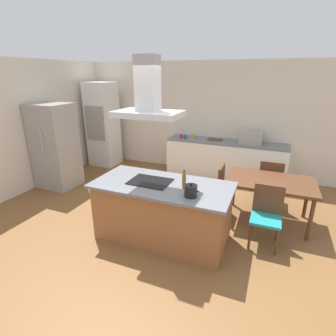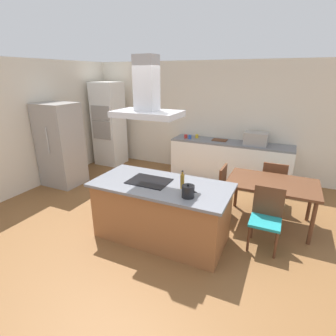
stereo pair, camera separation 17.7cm
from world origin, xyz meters
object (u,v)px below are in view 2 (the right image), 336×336
at_px(chair_at_left_end, 216,186).
at_px(coffee_mug_red, 186,136).
at_px(cutting_board, 220,140).
at_px(chair_facing_back_wall, 274,181).
at_px(olive_oil_bottle, 182,181).
at_px(dining_table, 272,187).
at_px(refrigerator, 61,145).
at_px(coffee_mug_yellow, 197,136).
at_px(cooktop, 149,181).
at_px(countertop_microwave, 256,139).
at_px(wall_oven_stack, 109,124).
at_px(tea_kettle, 188,191).
at_px(chair_facing_island, 267,214).
at_px(range_hood, 147,98).
at_px(coffee_mug_blue, 190,137).

bearing_deg(chair_at_left_end, coffee_mug_red, 126.71).
xyz_separation_m(cutting_board, chair_facing_back_wall, (1.34, -1.13, -0.40)).
height_order(olive_oil_bottle, dining_table, olive_oil_bottle).
xyz_separation_m(olive_oil_bottle, refrigerator, (-3.32, 1.00, -0.10)).
height_order(coffee_mug_yellow, dining_table, coffee_mug_yellow).
bearing_deg(coffee_mug_red, cooktop, -79.56).
height_order(countertop_microwave, chair_at_left_end, countertop_microwave).
bearing_deg(dining_table, coffee_mug_yellow, 136.72).
xyz_separation_m(coffee_mug_red, wall_oven_stack, (-2.18, -0.16, 0.16)).
bearing_deg(tea_kettle, dining_table, 55.60).
bearing_deg(cutting_board, refrigerator, -147.76).
distance_m(olive_oil_bottle, cutting_board, 2.96).
relative_size(olive_oil_bottle, countertop_microwave, 0.52).
bearing_deg(olive_oil_bottle, tea_kettle, -52.44).
relative_size(chair_facing_island, range_hood, 0.99).
bearing_deg(refrigerator, dining_table, 1.94).
bearing_deg(chair_facing_back_wall, tea_kettle, -114.77).
height_order(countertop_microwave, chair_facing_island, countertop_microwave).
relative_size(tea_kettle, olive_oil_bottle, 0.84).
bearing_deg(range_hood, cutting_board, 84.11).
bearing_deg(coffee_mug_red, olive_oil_bottle, -69.59).
bearing_deg(chair_at_left_end, wall_oven_stack, 156.24).
bearing_deg(tea_kettle, olive_oil_bottle, 127.56).
height_order(tea_kettle, chair_facing_island, tea_kettle).
bearing_deg(chair_facing_back_wall, refrigerator, -169.57).
bearing_deg(range_hood, coffee_mug_yellow, 95.37).
height_order(tea_kettle, coffee_mug_red, tea_kettle).
bearing_deg(chair_facing_back_wall, chair_at_left_end, -143.99).
height_order(chair_at_left_end, chair_facing_island, same).
distance_m(tea_kettle, refrigerator, 3.70).
height_order(coffee_mug_red, coffee_mug_blue, same).
height_order(coffee_mug_red, chair_at_left_end, coffee_mug_red).
xyz_separation_m(chair_facing_back_wall, range_hood, (-1.65, -1.80, 1.59)).
bearing_deg(refrigerator, range_hood, -19.49).
height_order(dining_table, chair_facing_back_wall, chair_facing_back_wall).
bearing_deg(coffee_mug_red, chair_at_left_end, -53.29).
height_order(coffee_mug_blue, dining_table, coffee_mug_blue).
bearing_deg(cooktop, dining_table, 34.58).
bearing_deg(tea_kettle, chair_facing_island, 37.00).
bearing_deg(tea_kettle, range_hood, 161.23).
bearing_deg(chair_facing_island, olive_oil_bottle, -156.40).
xyz_separation_m(cooktop, refrigerator, (-2.78, 0.98, 0.00)).
height_order(wall_oven_stack, range_hood, range_hood).
height_order(olive_oil_bottle, coffee_mug_yellow, olive_oil_bottle).
relative_size(countertop_microwave, chair_facing_back_wall, 0.56).
bearing_deg(olive_oil_bottle, countertop_microwave, 78.44).
relative_size(coffee_mug_red, wall_oven_stack, 0.04).
relative_size(countertop_microwave, chair_at_left_end, 0.56).
distance_m(coffee_mug_yellow, refrigerator, 3.18).
distance_m(olive_oil_bottle, countertop_microwave, 2.96).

